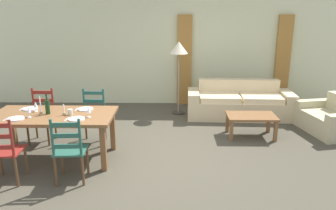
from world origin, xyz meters
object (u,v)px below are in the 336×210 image
at_px(wine_glass_near_right, 89,110).
at_px(coffee_table, 251,118).
at_px(dining_chair_far_left, 42,116).
at_px(dining_table, 53,119).
at_px(dining_chair_near_left, 4,151).
at_px(coffee_cup_primary, 70,112).
at_px(armchair_upholstered, 331,120).
at_px(standing_lamp, 179,52).
at_px(wine_glass_far_left, 36,105).
at_px(wine_bottle, 47,107).
at_px(dining_chair_near_right, 70,150).
at_px(couch, 239,104).
at_px(dining_chair_far_right, 93,116).
at_px(wine_glass_near_left, 29,110).

distance_m(wine_glass_near_right, coffee_table, 3.01).
distance_m(dining_chair_far_left, coffee_table, 3.83).
relative_size(dining_table, dining_chair_near_left, 1.98).
height_order(dining_table, coffee_cup_primary, coffee_cup_primary).
xyz_separation_m(armchair_upholstered, standing_lamp, (-2.97, 1.14, 1.16)).
xyz_separation_m(dining_table, wine_glass_far_left, (-0.31, 0.14, 0.20)).
bearing_deg(standing_lamp, wine_bottle, -130.60).
height_order(dining_chair_near_left, wine_bottle, wine_bottle).
relative_size(dining_chair_near_right, standing_lamp, 0.59).
distance_m(coffee_cup_primary, standing_lamp, 3.04).
relative_size(dining_chair_near_right, wine_bottle, 3.04).
bearing_deg(dining_chair_far_left, wine_bottle, -60.27).
xyz_separation_m(wine_glass_near_right, couch, (2.74, 2.38, -0.57)).
xyz_separation_m(dining_chair_near_right, dining_chair_far_right, (-0.03, 1.44, 0.00)).
bearing_deg(dining_table, wine_glass_near_right, -12.93).
relative_size(dining_chair_near_left, wine_glass_near_right, 5.96).
height_order(dining_chair_far_right, standing_lamp, standing_lamp).
distance_m(wine_glass_near_left, couch, 4.39).
xyz_separation_m(couch, armchair_upholstered, (1.61, -0.95, -0.04)).
bearing_deg(armchair_upholstered, wine_glass_near_right, -161.87).
xyz_separation_m(wine_bottle, wine_glass_near_right, (0.68, -0.16, -0.01)).
xyz_separation_m(dining_table, wine_glass_near_right, (0.61, -0.14, 0.20)).
xyz_separation_m(dining_table, dining_chair_far_right, (0.44, 0.72, -0.19)).
bearing_deg(couch, armchair_upholstered, -30.52).
xyz_separation_m(dining_chair_near_right, wine_bottle, (-0.54, 0.74, 0.39)).
height_order(dining_chair_near_right, wine_glass_near_left, dining_chair_near_right).
relative_size(dining_chair_near_right, dining_chair_far_left, 1.00).
xyz_separation_m(wine_glass_near_left, wine_glass_near_right, (0.90, 0.02, 0.00)).
distance_m(wine_glass_near_left, wine_glass_near_right, 0.90).
bearing_deg(armchair_upholstered, wine_bottle, -165.85).
bearing_deg(coffee_cup_primary, armchair_upholstered, 15.75).
distance_m(dining_chair_far_left, wine_glass_far_left, 0.74).
distance_m(dining_chair_far_right, wine_glass_far_left, 1.02).
bearing_deg(coffee_table, dining_table, -162.95).
height_order(dining_chair_near_left, standing_lamp, standing_lamp).
height_order(wine_glass_near_left, coffee_table, wine_glass_near_left).
bearing_deg(wine_bottle, wine_glass_near_left, -141.79).
xyz_separation_m(dining_chair_near_right, armchair_upholstered, (4.49, 2.01, -0.23)).
bearing_deg(wine_glass_near_left, coffee_table, 17.99).
relative_size(wine_glass_near_left, standing_lamp, 0.10).
bearing_deg(armchair_upholstered, couch, 149.48).
distance_m(dining_chair_near_left, standing_lamp, 4.10).
distance_m(couch, coffee_table, 1.22).
xyz_separation_m(dining_chair_near_right, dining_chair_far_left, (-0.96, 1.47, 0.00)).
distance_m(dining_table, wine_glass_far_left, 0.39).
bearing_deg(coffee_table, standing_lamp, 133.80).
height_order(dining_table, dining_chair_far_left, dining_chair_far_left).
height_order(wine_glass_near_left, couch, wine_glass_near_left).
bearing_deg(dining_chair_far_right, dining_chair_near_right, -88.84).
relative_size(dining_chair_near_left, armchair_upholstered, 0.74).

